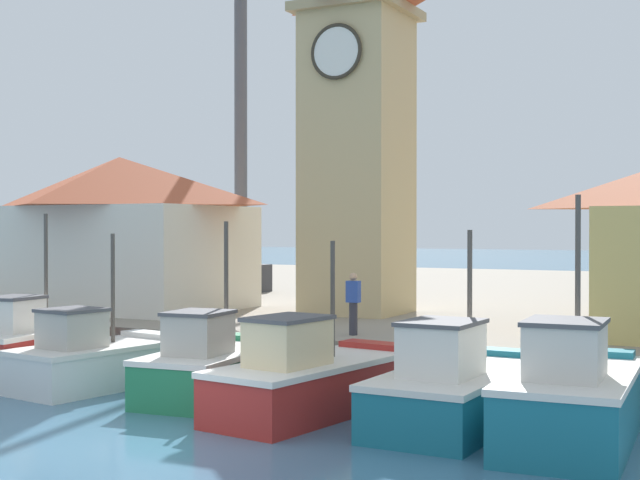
{
  "coord_description": "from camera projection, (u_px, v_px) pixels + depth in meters",
  "views": [
    {
      "loc": [
        10.0,
        -12.39,
        3.8
      ],
      "look_at": [
        -1.12,
        9.16,
        3.5
      ],
      "focal_mm": 50.0,
      "sensor_mm": 36.0,
      "label": 1
    }
  ],
  "objects": [
    {
      "name": "fishing_boat_far_left",
      "position": [
        32.0,
        348.0,
        22.68
      ],
      "size": [
        2.17,
        4.3,
        4.2
      ],
      "color": "#AD2823",
      "rests_on": "ground"
    },
    {
      "name": "fishing_boat_mid_right",
      "position": [
        572.0,
        399.0,
        15.74
      ],
      "size": [
        2.36,
        4.99,
        4.43
      ],
      "color": "#196B7F",
      "rests_on": "ground"
    },
    {
      "name": "dock_worker_near_tower",
      "position": [
        353.0,
        303.0,
        23.08
      ],
      "size": [
        0.34,
        0.22,
        1.62
      ],
      "color": "#33333D",
      "rests_on": "quay_wharf"
    },
    {
      "name": "fishing_boat_mid_left",
      "position": [
        312.0,
        379.0,
        18.29
      ],
      "size": [
        2.71,
        5.45,
        3.55
      ],
      "color": "#AD2823",
      "rests_on": "ground"
    },
    {
      "name": "fishing_boat_left_inner",
      "position": [
        214.0,
        367.0,
        20.04
      ],
      "size": [
        2.38,
        4.54,
        3.98
      ],
      "color": "#237A4C",
      "rests_on": "ground"
    },
    {
      "name": "ground_plane",
      "position": [
        138.0,
        445.0,
        15.65
      ],
      "size": [
        300.0,
        300.0,
        0.0
      ],
      "primitive_type": "plane",
      "color": "teal"
    },
    {
      "name": "fishing_boat_left_outer",
      "position": [
        95.0,
        360.0,
        21.29
      ],
      "size": [
        2.65,
        4.4,
        3.69
      ],
      "color": "silver",
      "rests_on": "ground"
    },
    {
      "name": "fishing_boat_center",
      "position": [
        457.0,
        388.0,
        17.27
      ],
      "size": [
        2.3,
        5.29,
        3.78
      ],
      "color": "#196B7F",
      "rests_on": "ground"
    },
    {
      "name": "port_crane_near",
      "position": [
        244.0,
        121.0,
        38.97
      ],
      "size": [
        2.0,
        9.99,
        20.05
      ],
      "color": "#353539",
      "rests_on": "quay_wharf"
    },
    {
      "name": "clock_tower",
      "position": [
        357.0,
        116.0,
        29.01
      ],
      "size": [
        3.47,
        3.47,
        13.79
      ],
      "color": "tan",
      "rests_on": "quay_wharf"
    },
    {
      "name": "quay_wharf",
      "position": [
        527.0,
        302.0,
        39.77
      ],
      "size": [
        120.0,
        40.0,
        1.05
      ],
      "primitive_type": "cube",
      "color": "gray",
      "rests_on": "ground"
    },
    {
      "name": "warehouse_left",
      "position": [
        119.0,
        231.0,
        30.99
      ],
      "size": [
        8.52,
        6.07,
        5.26
      ],
      "color": "silver",
      "rests_on": "quay_wharf"
    }
  ]
}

